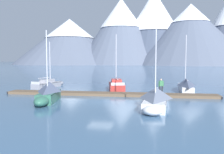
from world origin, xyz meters
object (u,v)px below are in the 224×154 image
(sailboat_nearest_berth, at_px, (49,84))
(sailboat_mid_dock_port, at_px, (116,85))
(sailboat_mid_dock_starboard, at_px, (156,99))
(person_on_dock, at_px, (161,85))
(sailboat_far_berth, at_px, (186,85))
(sailboat_second_berth, at_px, (48,93))

(sailboat_nearest_berth, relative_size, sailboat_mid_dock_port, 0.90)
(sailboat_mid_dock_port, distance_m, sailboat_mid_dock_starboard, 12.89)
(person_on_dock, bearing_deg, sailboat_far_berth, 55.19)
(sailboat_nearest_berth, height_order, sailboat_mid_dock_port, sailboat_mid_dock_port)
(sailboat_far_berth, bearing_deg, sailboat_nearest_berth, 176.91)
(sailboat_mid_dock_port, bearing_deg, person_on_dock, -37.84)
(sailboat_nearest_berth, relative_size, person_on_dock, 4.05)
(sailboat_nearest_berth, height_order, sailboat_far_berth, sailboat_far_berth)
(sailboat_nearest_berth, bearing_deg, sailboat_second_berth, -64.81)
(sailboat_nearest_berth, bearing_deg, sailboat_mid_dock_port, -5.33)
(sailboat_second_berth, relative_size, person_on_dock, 4.14)
(sailboat_second_berth, xyz_separation_m, person_on_dock, (11.00, 6.01, 0.37))
(sailboat_mid_dock_port, bearing_deg, sailboat_nearest_berth, 174.67)
(sailboat_mid_dock_starboard, height_order, person_on_dock, sailboat_mid_dock_starboard)
(sailboat_mid_dock_starboard, relative_size, sailboat_far_berth, 1.16)
(sailboat_nearest_berth, relative_size, sailboat_far_berth, 0.93)
(sailboat_mid_dock_port, height_order, sailboat_far_berth, sailboat_mid_dock_port)
(sailboat_second_berth, xyz_separation_m, sailboat_mid_dock_port, (4.94, 10.71, -0.30))
(sailboat_second_berth, relative_size, sailboat_mid_dock_port, 0.92)
(person_on_dock, bearing_deg, sailboat_second_berth, -151.35)
(sailboat_second_berth, bearing_deg, person_on_dock, 28.65)
(sailboat_nearest_berth, distance_m, sailboat_far_berth, 19.73)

